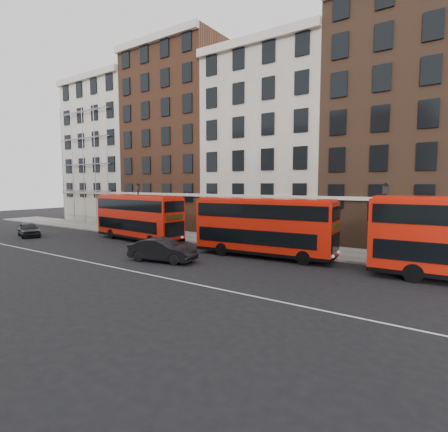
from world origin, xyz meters
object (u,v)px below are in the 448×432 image
Objects in this scene: bus_b at (138,216)px; car_rear at (29,229)px; car_front at (162,250)px; bus_c at (263,226)px.

bus_b is 2.49× the size of car_rear.
car_rear is (-11.33, -4.56, -1.60)m from bus_b.
bus_b reaches higher than car_front.
car_rear is (-24.73, -4.55, -1.60)m from bus_c.
car_front reaches higher than car_rear.
bus_c is 7.47m from car_front.
car_rear is 0.88× the size of car_front.
car_front is (19.63, -0.70, 0.07)m from car_rear.
bus_c reaches higher than car_front.
bus_b is 2.18× the size of car_front.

